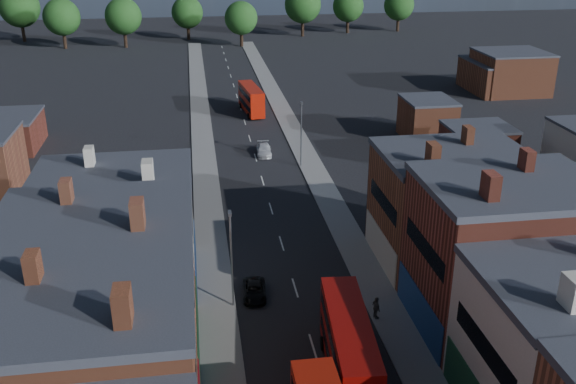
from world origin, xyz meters
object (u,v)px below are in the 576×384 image
object	(u,v)px
car_3	(264,150)
car_2	(254,291)
bus_2	(251,99)
bus_1	(349,349)
ped_3	(376,308)

from	to	relation	value
car_3	car_2	bearing A→B (deg)	-94.34
car_2	car_3	world-z (taller)	car_3
bus_2	car_2	world-z (taller)	bus_2
bus_2	car_3	size ratio (longest dim) A/B	2.22
bus_1	car_2	distance (m)	12.34
bus_2	ped_3	xyz separation A→B (m)	(3.80, -58.34, -1.24)
bus_2	ped_3	size ratio (longest dim) A/B	5.48
bus_1	car_3	world-z (taller)	bus_1
bus_1	car_2	xyz separation A→B (m)	(-4.99, 11.11, -1.98)
bus_2	ped_3	bearing A→B (deg)	-92.91
ped_3	car_3	bearing A→B (deg)	-6.37
bus_2	car_3	distance (m)	20.06
bus_1	ped_3	size ratio (longest dim) A/B	6.08
car_2	ped_3	xyz separation A→B (m)	(8.72, -4.55, 0.48)
bus_1	car_3	bearing A→B (deg)	95.25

